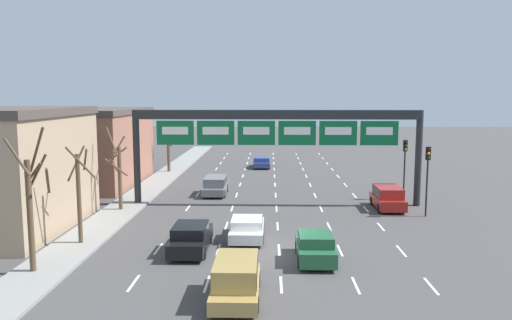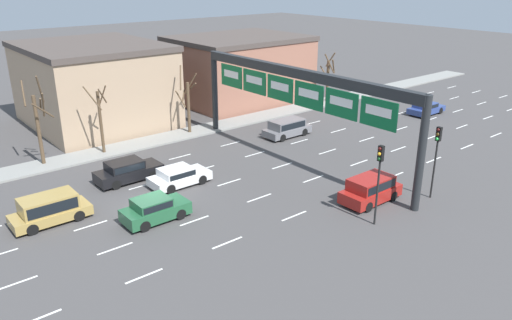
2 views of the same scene
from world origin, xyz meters
name	(u,v)px [view 2 (image 2 of 2)]	position (x,y,z in m)	size (l,w,h in m)	color
ground_plane	(152,206)	(0.00, 0.00, 0.00)	(220.00, 220.00, 0.00)	#474444
sidewalk_left	(83,157)	(-11.30, 0.00, 0.07)	(2.80, 110.00, 0.15)	gray
lane_dashes	(306,158)	(0.00, 13.50, 0.00)	(13.32, 67.00, 0.01)	white
sign_gantry	(297,87)	(0.00, 12.30, 5.89)	(21.90, 0.70, 7.26)	#232628
building_near	(94,84)	(-19.99, 4.90, 3.80)	(14.06, 11.61, 7.58)	tan
building_far	(239,68)	(-18.61, 21.21, 3.57)	(11.24, 13.97, 7.12)	#9E6651
car_green	(154,209)	(1.79, -0.77, 0.78)	(1.86, 3.92, 1.47)	#235B38
suv_gold	(49,208)	(-1.89, -5.61, 0.94)	(1.93, 4.43, 1.69)	#A88947
car_white	(178,176)	(-1.83, 3.04, 0.70)	(1.96, 4.16, 1.29)	silver
suv_red	(371,188)	(8.20, 11.12, 0.94)	(1.92, 4.17, 1.68)	maroon
suv_grey	(287,127)	(-5.10, 16.18, 0.86)	(1.88, 4.41, 1.53)	slate
car_black	(127,170)	(-4.75, 0.67, 0.81)	(1.91, 4.61, 1.52)	black
car_blue	(426,108)	(-1.44, 32.18, 0.67)	(1.94, 4.18, 1.23)	navy
traffic_light_near_gantry	(379,169)	(10.32, 8.89, 3.46)	(0.30, 0.35, 4.86)	black
traffic_light_mid_block	(437,148)	(10.32, 14.67, 3.42)	(0.30, 0.35, 4.80)	black
tree_bare_closest	(188,102)	(-11.37, 9.87, 2.93)	(1.72, 1.79, 5.98)	brown
tree_bare_second	(328,76)	(-11.40, 28.14, 2.92)	(1.61, 1.70, 5.35)	brown
tree_bare_third	(38,122)	(-11.57, -2.86, 3.43)	(1.96, 1.96, 6.78)	brown
tree_bare_furthest	(100,118)	(-11.08, 1.65, 3.04)	(1.77, 1.77, 5.51)	brown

